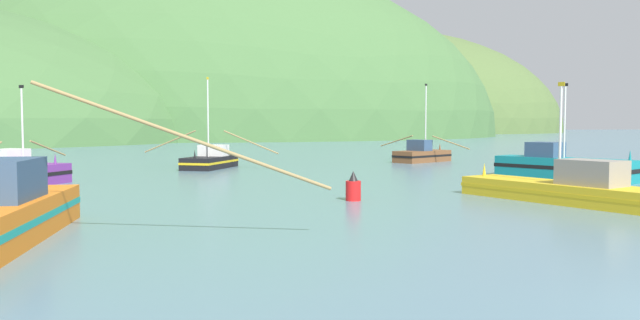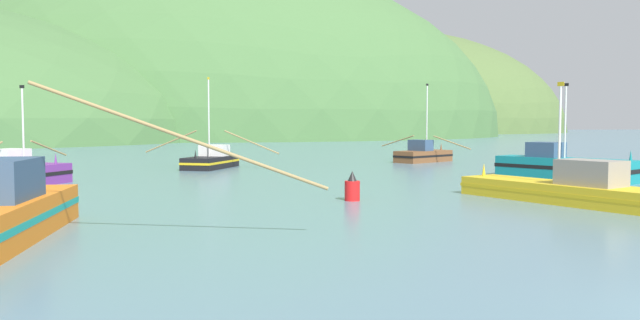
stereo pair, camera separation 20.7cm
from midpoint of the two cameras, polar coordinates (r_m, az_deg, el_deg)
The scene contains 10 objects.
hill_far_right at distance 189.59m, azimuth -10.10°, elevation 2.23°, with size 172.96×138.37×100.25m, color #47703D.
hill_mid_right at distance 257.83m, azimuth 6.02°, elevation 2.58°, with size 146.10×116.88×82.63m, color #516B38.
hill_mid_left at distance 179.40m, azimuth -19.11°, elevation 2.03°, with size 113.66×90.93×63.04m, color #47703D.
fishing_boat_black at distance 53.07m, azimuth -10.16°, elevation -0.02°, with size 11.00×6.95×7.64m.
fishing_boat_yellow at distance 31.83m, azimuth 22.00°, elevation -2.55°, with size 6.72×11.47×5.80m.
fishing_boat_purple at distance 44.25m, azimuth -26.29°, elevation -0.88°, with size 6.83×8.28×6.23m.
fishing_boat_teal at distance 45.54m, azimuth 21.25°, elevation -0.53°, with size 6.57×9.49×6.52m.
fishing_boat_orange at distance 21.79m, azimuth -27.63°, elevation -4.73°, with size 20.87×12.06×6.57m.
fishing_boat_brown at distance 61.48m, azimuth 9.27°, elevation 0.51°, with size 6.70×9.22×7.66m.
channel_buoy at distance 30.59m, azimuth 2.89°, elevation -2.63°, with size 0.75×0.75×1.47m.
Camera 1 is at (-10.63, -9.68, 3.84)m, focal length 34.78 mm.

